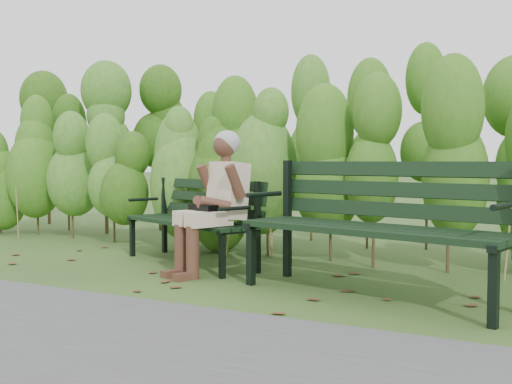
% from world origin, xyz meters
% --- Properties ---
extents(ground, '(80.00, 80.00, 0.00)m').
position_xyz_m(ground, '(0.00, 0.00, 0.00)').
color(ground, '#2E4B20').
extents(footpath, '(60.00, 2.50, 0.01)m').
position_xyz_m(footpath, '(0.00, -2.20, 0.01)').
color(footpath, '#474749').
rests_on(footpath, ground).
extents(hedge_band, '(11.04, 1.67, 2.42)m').
position_xyz_m(hedge_band, '(0.00, 1.86, 1.26)').
color(hedge_band, '#47381E').
rests_on(hedge_band, ground).
extents(leaf_litter, '(5.58, 1.82, 0.01)m').
position_xyz_m(leaf_litter, '(-0.14, -0.25, 0.00)').
color(leaf_litter, brown).
rests_on(leaf_litter, ground).
extents(bench_left, '(1.77, 1.15, 0.84)m').
position_xyz_m(bench_left, '(-0.81, 0.62, 0.50)').
color(bench_left, black).
rests_on(bench_left, ground).
extents(bench_right, '(2.17, 1.13, 1.03)m').
position_xyz_m(bench_right, '(1.22, 0.04, 0.61)').
color(bench_right, black).
rests_on(bench_right, ground).
extents(seated_woman, '(0.63, 0.84, 1.31)m').
position_xyz_m(seated_woman, '(-0.36, 0.25, 0.73)').
color(seated_woman, beige).
rests_on(seated_woman, ground).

